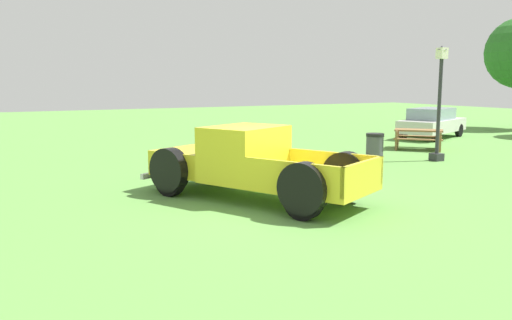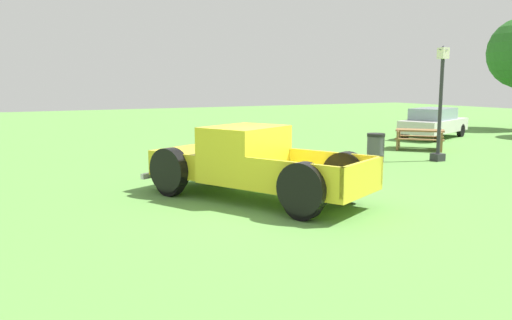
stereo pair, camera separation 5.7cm
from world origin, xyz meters
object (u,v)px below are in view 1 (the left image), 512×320
Objects in this scene: picnic_table at (418,137)px; trash_can at (375,148)px; pickup_truck_foreground at (242,164)px; sedan_distant_b at (432,122)px; lamp_post_near at (439,101)px.

picnic_table is 2.44× the size of trash_can.
pickup_truck_foreground is 6.74m from trash_can.
pickup_truck_foreground is at bearing -66.17° from picnic_table.
sedan_distant_b is at bearing 117.70° from pickup_truck_foreground.
pickup_truck_foreground is 15.18m from sedan_distant_b.
lamp_post_near is 3.33m from picnic_table.
sedan_distant_b is 4.79× the size of trash_can.
lamp_post_near is 2.65m from trash_can.
picnic_table is at bearing -52.95° from sedan_distant_b.
pickup_truck_foreground is 1.49× the size of lamp_post_near.
picnic_table is at bearing 115.05° from trash_can.
picnic_table is at bearing 146.45° from lamp_post_near.
lamp_post_near is (5.18, -5.22, 1.25)m from sedan_distant_b.
pickup_truck_foreground is 2.43× the size of picnic_table.
lamp_post_near reaches higher than picnic_table.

